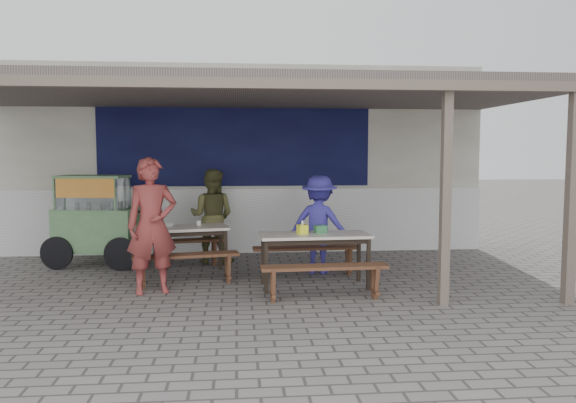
% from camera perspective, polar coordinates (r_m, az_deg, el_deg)
% --- Properties ---
extents(ground, '(60.00, 60.00, 0.00)m').
position_cam_1_polar(ground, '(7.71, -3.84, -9.06)').
color(ground, slate).
rests_on(ground, ground).
extents(back_wall, '(9.00, 1.28, 3.50)m').
position_cam_1_polar(back_wall, '(11.06, -4.34, 4.20)').
color(back_wall, silver).
rests_on(back_wall, ground).
extents(warung_roof, '(9.00, 4.21, 2.81)m').
position_cam_1_polar(warung_roof, '(8.42, -3.99, 10.74)').
color(warung_roof, '#5F5552').
rests_on(warung_roof, ground).
extents(table_left, '(1.48, 0.91, 0.75)m').
position_cam_1_polar(table_left, '(8.66, -10.77, -3.07)').
color(table_left, white).
rests_on(table_left, ground).
extents(bench_left_street, '(1.51, 0.55, 0.45)m').
position_cam_1_polar(bench_left_street, '(8.05, -10.29, -6.05)').
color(bench_left_street, brown).
rests_on(bench_left_street, ground).
extents(bench_left_wall, '(1.51, 0.55, 0.45)m').
position_cam_1_polar(bench_left_wall, '(9.37, -11.10, -4.51)').
color(bench_left_wall, brown).
rests_on(bench_left_wall, ground).
extents(table_right, '(1.54, 0.70, 0.75)m').
position_cam_1_polar(table_right, '(7.79, 2.73, -3.87)').
color(table_right, white).
rests_on(table_right, ground).
extents(bench_right_street, '(1.62, 0.34, 0.45)m').
position_cam_1_polar(bench_right_street, '(7.16, 3.72, -7.34)').
color(bench_right_street, brown).
rests_on(bench_right_street, ground).
extents(bench_right_wall, '(1.62, 0.34, 0.45)m').
position_cam_1_polar(bench_right_wall, '(8.54, 1.87, -5.31)').
color(bench_right_wall, brown).
rests_on(bench_right_wall, ground).
extents(vendor_cart, '(1.93, 0.95, 1.50)m').
position_cam_1_polar(vendor_cart, '(9.75, -18.97, -1.50)').
color(vendor_cart, '#689664').
rests_on(vendor_cart, ground).
extents(patron_street_side, '(0.75, 0.60, 1.81)m').
position_cam_1_polar(patron_street_side, '(7.65, -13.65, -2.40)').
color(patron_street_side, maroon).
rests_on(patron_street_side, ground).
extents(patron_wall_side, '(0.91, 0.79, 1.59)m').
position_cam_1_polar(patron_wall_side, '(9.57, -7.73, -1.49)').
color(patron_wall_side, brown).
rests_on(patron_wall_side, ground).
extents(patron_right_table, '(1.13, 0.93, 1.52)m').
position_cam_1_polar(patron_right_table, '(8.71, 3.20, -2.33)').
color(patron_right_table, '#3A339E').
rests_on(patron_right_table, ground).
extents(tissue_box, '(0.16, 0.16, 0.12)m').
position_cam_1_polar(tissue_box, '(7.77, 1.47, -2.83)').
color(tissue_box, yellow).
rests_on(tissue_box, table_right).
extents(donation_box, '(0.19, 0.15, 0.11)m').
position_cam_1_polar(donation_box, '(7.84, 3.31, -2.82)').
color(donation_box, '#347647').
rests_on(donation_box, table_right).
extents(condiment_jar, '(0.07, 0.07, 0.08)m').
position_cam_1_polar(condiment_jar, '(8.75, -9.05, -2.17)').
color(condiment_jar, silver).
rests_on(condiment_jar, table_left).
extents(condiment_bowl, '(0.21, 0.21, 0.04)m').
position_cam_1_polar(condiment_bowl, '(8.76, -11.98, -2.32)').
color(condiment_bowl, silver).
rests_on(condiment_bowl, table_left).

